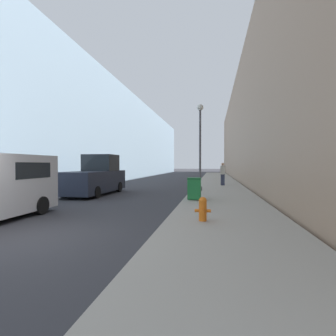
{
  "coord_description": "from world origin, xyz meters",
  "views": [
    {
      "loc": [
        4.84,
        -5.42,
        1.78
      ],
      "look_at": [
        1.06,
        16.25,
        1.47
      ],
      "focal_mm": 28.0,
      "sensor_mm": 36.0,
      "label": 1
    }
  ],
  "objects_px": {
    "lamppost": "(200,137)",
    "pickup_truck": "(96,178)",
    "pedestrian_on_sidewalk": "(223,174)",
    "trash_bin": "(194,188)",
    "fire_hydrant": "(203,208)"
  },
  "relations": [
    {
      "from": "fire_hydrant",
      "to": "trash_bin",
      "type": "relative_size",
      "value": 0.68
    },
    {
      "from": "pedestrian_on_sidewalk",
      "to": "lamppost",
      "type": "bearing_deg",
      "value": -109.14
    },
    {
      "from": "lamppost",
      "to": "pedestrian_on_sidewalk",
      "type": "relative_size",
      "value": 3.05
    },
    {
      "from": "lamppost",
      "to": "pickup_truck",
      "type": "relative_size",
      "value": 1.0
    },
    {
      "from": "trash_bin",
      "to": "lamppost",
      "type": "bearing_deg",
      "value": 89.39
    },
    {
      "from": "fire_hydrant",
      "to": "lamppost",
      "type": "height_order",
      "value": "lamppost"
    },
    {
      "from": "pickup_truck",
      "to": "pedestrian_on_sidewalk",
      "type": "bearing_deg",
      "value": 39.16
    },
    {
      "from": "lamppost",
      "to": "pickup_truck",
      "type": "bearing_deg",
      "value": -163.53
    },
    {
      "from": "trash_bin",
      "to": "pedestrian_on_sidewalk",
      "type": "relative_size",
      "value": 0.58
    },
    {
      "from": "trash_bin",
      "to": "pedestrian_on_sidewalk",
      "type": "xyz_separation_m",
      "value": [
        1.58,
        8.67,
        0.36
      ]
    },
    {
      "from": "fire_hydrant",
      "to": "lamppost",
      "type": "relative_size",
      "value": 0.13
    },
    {
      "from": "fire_hydrant",
      "to": "pickup_truck",
      "type": "xyz_separation_m",
      "value": [
        -6.63,
        7.03,
        0.47
      ]
    },
    {
      "from": "trash_bin",
      "to": "lamppost",
      "type": "distance_m",
      "value": 5.09
    },
    {
      "from": "lamppost",
      "to": "pickup_truck",
      "type": "distance_m",
      "value": 6.84
    },
    {
      "from": "pedestrian_on_sidewalk",
      "to": "fire_hydrant",
      "type": "bearing_deg",
      "value": -94.34
    }
  ]
}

